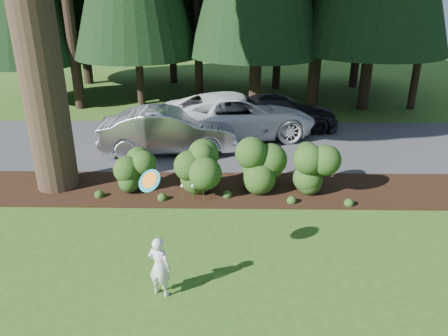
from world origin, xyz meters
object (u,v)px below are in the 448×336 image
car_white_suv (237,115)px  child (159,267)px  car_silver_wagon (168,131)px  car_dark_suv (280,113)px  frisbee (150,181)px

car_white_suv → child: car_white_suv is taller
car_silver_wagon → car_dark_suv: car_silver_wagon is taller
car_dark_suv → child: bearing=162.2°
child → car_white_suv: bearing=-78.5°
child → car_dark_suv: bearing=-86.9°
car_dark_suv → child: car_dark_suv is taller
child → frisbee: 1.77m
car_dark_suv → frisbee: 11.62m
car_white_suv → car_silver_wagon: bearing=115.1°
car_silver_wagon → frisbee: frisbee is taller
car_dark_suv → frisbee: size_ratio=8.77×
car_silver_wagon → frisbee: (0.79, -7.91, 1.53)m
car_silver_wagon → car_dark_suv: (4.47, 2.99, -0.10)m
car_silver_wagon → car_dark_suv: 5.38m
car_white_suv → frisbee: (-1.77, -9.81, 1.47)m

